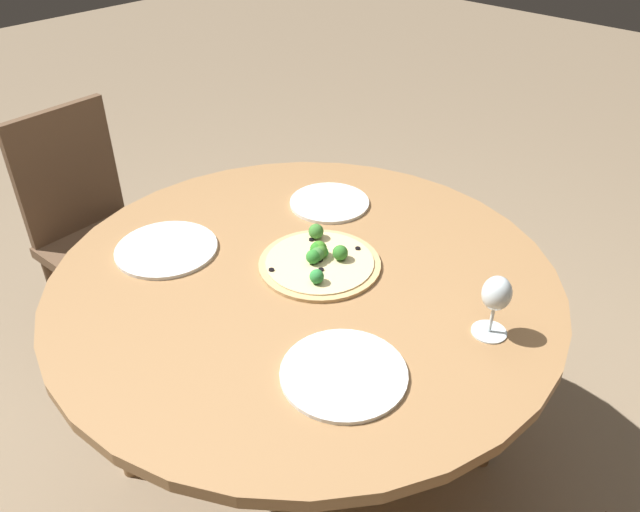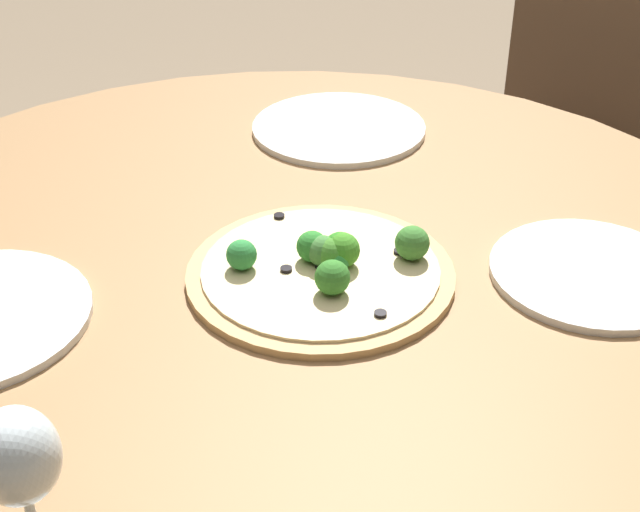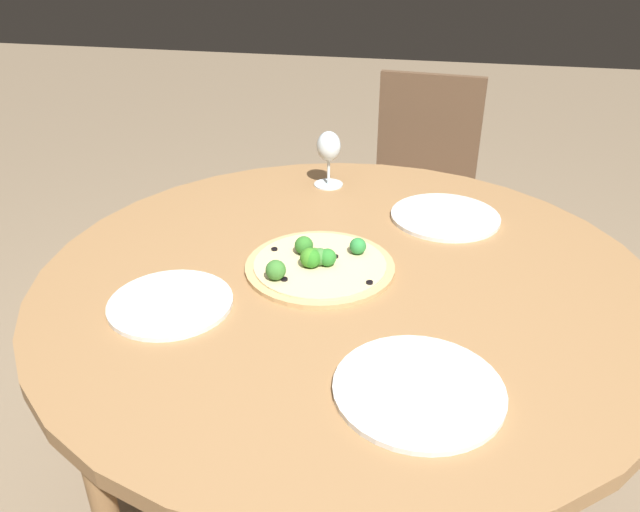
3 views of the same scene
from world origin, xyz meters
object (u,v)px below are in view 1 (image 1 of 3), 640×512
pizza (320,260)px  plate_far (329,203)px  chair (96,228)px  plate_near (344,373)px  plate_side (166,249)px  wine_glass (496,296)px

pizza → plate_far: (-0.19, 0.25, -0.01)m
chair → plate_far: chair is taller
pizza → plate_near: 0.40m
chair → pizza: 1.06m
pizza → plate_side: pizza is taller
pizza → wine_glass: (0.46, 0.07, 0.09)m
chair → plate_side: (0.66, -0.12, 0.27)m
plate_far → pizza: bearing=-52.1°
wine_glass → plate_far: 0.69m
wine_glass → pizza: bearing=-171.8°
chair → plate_side: 0.73m
wine_glass → plate_near: (-0.15, -0.32, -0.10)m
chair → plate_far: 0.94m
chair → pizza: chair is taller
wine_glass → plate_near: wine_glass is taller
plate_near → wine_glass: bearing=64.8°
pizza → plate_far: 0.32m
pizza → plate_far: size_ratio=1.33×
wine_glass → plate_side: (-0.81, -0.30, -0.10)m
chair → plate_side: bearing=-103.2°
chair → plate_near: chair is taller
plate_near → plate_far: 0.71m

